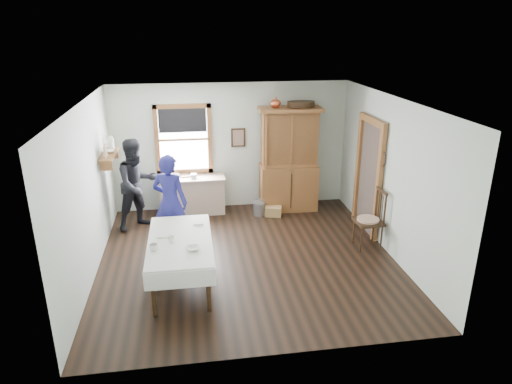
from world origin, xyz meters
TOP-DOWN VIEW (x-y plane):
  - room at (0.00, 0.00)m, footprint 5.01×5.01m
  - window at (-1.00, 2.47)m, footprint 1.18×0.07m
  - doorway at (2.46, 0.85)m, footprint 0.09×1.14m
  - wall_shelf at (-2.37, 1.54)m, footprint 0.24×1.00m
  - framed_picture at (0.15, 2.46)m, footprint 0.30×0.04m
  - rug_beater at (2.45, 0.30)m, footprint 0.01×0.27m
  - work_counter at (-0.88, 2.21)m, footprint 1.39×0.53m
  - china_hutch at (1.19, 2.13)m, footprint 1.33×0.67m
  - dining_table at (-1.11, -0.64)m, footprint 0.99×1.87m
  - spindle_chair at (2.21, 0.11)m, footprint 0.52×0.52m
  - pail at (0.51, 1.86)m, footprint 0.33×0.33m
  - wicker_basket at (0.80, 1.78)m, footprint 0.39×0.32m
  - woman_blue at (-1.28, 0.64)m, footprint 0.69×0.59m
  - figure_dark at (-1.93, 1.63)m, footprint 1.02×0.97m
  - table_cup_a at (-1.48, -0.94)m, footprint 0.16×0.16m
  - table_cup_b at (-1.23, -0.71)m, footprint 0.10×0.10m
  - table_bowl at (-0.92, -1.01)m, footprint 0.25×0.25m
  - counter_book at (-1.12, 2.31)m, footprint 0.22×0.27m
  - counter_bowl at (-1.22, 2.28)m, footprint 0.25×0.25m
  - shelf_bowl at (-2.37, 1.55)m, footprint 0.22×0.22m

SIDE VIEW (x-z plane):
  - wicker_basket at x=0.80m, z-range 0.00..0.20m
  - pail at x=0.51m, z-range 0.00..0.28m
  - dining_table at x=-1.11m, z-range 0.00..0.75m
  - work_counter at x=-0.88m, z-range 0.00..0.80m
  - spindle_chair at x=2.21m, z-range 0.00..1.10m
  - table_bowl at x=-0.92m, z-range 0.75..0.81m
  - table_cup_b at x=-1.23m, z-range 0.75..0.84m
  - table_cup_a at x=-1.48m, z-range 0.75..0.85m
  - woman_blue at x=-1.28m, z-range 0.00..1.61m
  - counter_book at x=-1.12m, z-range 0.80..0.82m
  - counter_bowl at x=-1.22m, z-range 0.80..0.86m
  - figure_dark at x=-1.93m, z-range 0.00..1.66m
  - china_hutch at x=1.19m, z-range 0.00..2.22m
  - doorway at x=2.46m, z-range 0.05..2.27m
  - room at x=0.00m, z-range 0.00..2.70m
  - framed_picture at x=0.15m, z-range 1.35..1.75m
  - wall_shelf at x=-2.37m, z-range 1.35..1.79m
  - shelf_bowl at x=-2.37m, z-range 1.57..1.62m
  - window at x=-1.00m, z-range 0.89..2.37m
  - rug_beater at x=2.45m, z-range 1.58..1.86m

